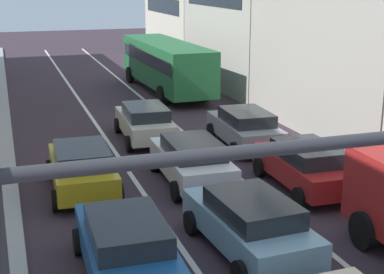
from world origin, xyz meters
name	(u,v)px	position (x,y,z in m)	size (l,w,h in m)	color
lane_stripe_left	(99,129)	(-1.70, 20.00, 0.01)	(0.16, 60.00, 0.01)	silver
lane_stripe_right	(172,123)	(1.70, 20.00, 0.01)	(0.16, 60.00, 0.01)	silver
sedan_centre_lane_second	(250,223)	(-0.19, 6.98, 0.80)	(2.27, 4.40, 1.49)	#759EB7
wagon_left_lane_second	(126,246)	(-3.29, 6.70, 0.80)	(2.15, 4.34, 1.49)	#194C8C
hatchback_centre_lane_third	(192,160)	(0.04, 12.13, 0.80)	(2.15, 4.34, 1.49)	silver
sedan_left_lane_third	(82,167)	(-3.46, 12.50, 0.80)	(2.17, 4.36, 1.49)	#B29319
coupe_centre_lane_fourth	(145,122)	(-0.18, 17.57, 0.80)	(2.22, 4.38, 1.49)	beige
sedan_right_lane_behind_truck	(306,165)	(3.30, 10.49, 0.80)	(2.14, 4.34, 1.49)	#A51E1E
wagon_right_lane_far	(245,127)	(3.36, 15.45, 0.80)	(2.22, 4.38, 1.49)	gray
bus_mid_queue_primary	(166,62)	(3.47, 27.28, 1.76)	(3.00, 10.56, 2.90)	#1E6033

